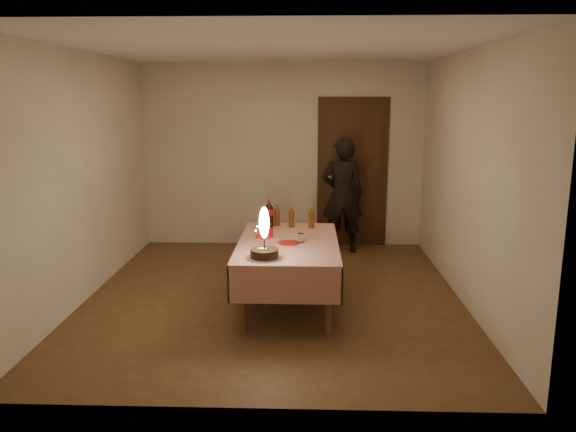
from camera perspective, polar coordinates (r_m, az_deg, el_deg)
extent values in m
cube|color=brown|center=(6.17, -1.43, -8.14)|extent=(4.00, 4.50, 0.01)
cube|color=beige|center=(8.08, -0.54, 6.15)|extent=(4.00, 0.04, 2.60)
cube|color=beige|center=(3.64, -3.61, -1.09)|extent=(4.00, 0.04, 2.60)
cube|color=beige|center=(6.29, -20.03, 3.76)|extent=(0.04, 4.50, 2.60)
cube|color=beige|center=(6.07, 17.75, 3.63)|extent=(0.04, 4.50, 2.60)
cube|color=silver|center=(5.81, -1.57, 16.70)|extent=(4.00, 4.50, 0.04)
cube|color=#472814|center=(8.10, 6.55, 4.13)|extent=(0.85, 0.05, 2.05)
sphere|color=#B28C33|center=(8.04, 4.30, 3.93)|extent=(0.06, 0.06, 0.06)
cube|color=brown|center=(5.76, 0.02, -2.90)|extent=(0.90, 1.60, 0.04)
cylinder|color=brown|center=(5.19, -4.62, -8.49)|extent=(0.07, 0.07, 0.62)
cylinder|color=brown|center=(5.16, 4.12, -8.60)|extent=(0.07, 0.07, 0.62)
cylinder|color=brown|center=(6.59, -3.16, -3.99)|extent=(0.07, 0.07, 0.62)
cylinder|color=brown|center=(6.57, 3.65, -4.06)|extent=(0.07, 0.07, 0.62)
cube|color=beige|center=(5.76, 0.02, -2.65)|extent=(1.02, 1.72, 0.01)
cube|color=beige|center=(4.99, -0.32, -7.09)|extent=(1.02, 0.01, 0.34)
cube|color=beige|center=(6.63, 0.27, -2.26)|extent=(1.02, 0.01, 0.34)
cube|color=beige|center=(5.84, -4.94, -4.27)|extent=(0.01, 1.72, 0.34)
cube|color=beige|center=(5.81, 5.00, -4.37)|extent=(0.01, 1.72, 0.34)
cylinder|color=white|center=(5.18, -2.40, -4.26)|extent=(0.32, 0.32, 0.01)
cylinder|color=black|center=(5.16, -2.41, -3.80)|extent=(0.26, 0.26, 0.08)
cylinder|color=white|center=(5.17, -2.62, -3.32)|extent=(0.07, 0.07, 0.00)
sphere|color=red|center=(5.14, -2.03, -3.29)|extent=(0.02, 0.02, 0.02)
cube|color=#19721E|center=(5.13, -1.87, -3.43)|extent=(0.02, 0.01, 0.00)
cube|color=#19721E|center=(5.13, -2.15, -3.45)|extent=(0.01, 0.02, 0.00)
cylinder|color=#262628|center=(5.14, -2.42, -2.74)|extent=(0.01, 0.01, 0.12)
ellipsoid|color=#FFF2BF|center=(5.09, -2.44, -0.67)|extent=(0.09, 0.09, 0.29)
sphere|color=white|center=(5.12, -2.43, -1.87)|extent=(0.04, 0.04, 0.04)
cylinder|color=#B6130C|center=(5.69, 0.09, -2.72)|extent=(0.22, 0.22, 0.01)
cylinder|color=red|center=(5.91, -1.94, -1.72)|extent=(0.08, 0.08, 0.10)
cylinder|color=silver|center=(5.73, 1.32, -2.22)|extent=(0.07, 0.07, 0.09)
cube|color=red|center=(5.91, -2.54, -2.13)|extent=(0.15, 0.15, 0.02)
cylinder|color=black|center=(6.39, -1.93, -0.13)|extent=(0.10, 0.10, 0.22)
cylinder|color=red|center=(6.37, -1.93, 0.40)|extent=(0.10, 0.10, 0.07)
cone|color=black|center=(6.36, -1.94, 1.20)|extent=(0.10, 0.10, 0.08)
cylinder|color=red|center=(6.35, -1.94, 1.60)|extent=(0.03, 0.03, 0.02)
cylinder|color=#582B0F|center=(6.44, -1.11, -0.19)|extent=(0.06, 0.06, 0.18)
cone|color=#582B0F|center=(6.42, -1.12, 0.86)|extent=(0.06, 0.06, 0.06)
cylinder|color=olive|center=(6.41, -1.12, 1.16)|extent=(0.02, 0.02, 0.02)
cylinder|color=#582B0F|center=(6.32, 2.40, -0.44)|extent=(0.06, 0.06, 0.18)
cone|color=#582B0F|center=(6.30, 2.41, 0.63)|extent=(0.06, 0.06, 0.06)
cylinder|color=olive|center=(6.29, 2.41, 0.94)|extent=(0.02, 0.02, 0.02)
cylinder|color=#582B0F|center=(6.38, 0.35, -0.31)|extent=(0.06, 0.06, 0.18)
cone|color=#582B0F|center=(6.36, 0.35, 0.74)|extent=(0.06, 0.06, 0.06)
cylinder|color=olive|center=(6.35, 0.35, 1.05)|extent=(0.02, 0.02, 0.02)
imported|color=black|center=(7.76, 5.55, 2.10)|extent=(0.58, 0.38, 1.59)
cube|color=black|center=(7.81, 5.58, 6.35)|extent=(0.13, 0.09, 0.10)
cylinder|color=black|center=(7.89, 5.55, 6.41)|extent=(0.08, 0.08, 0.08)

